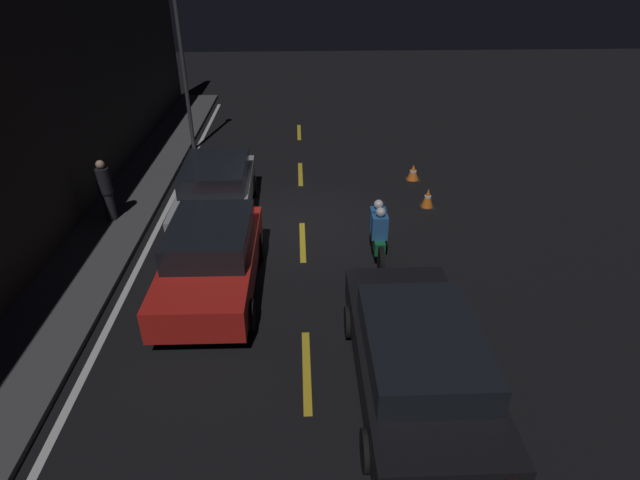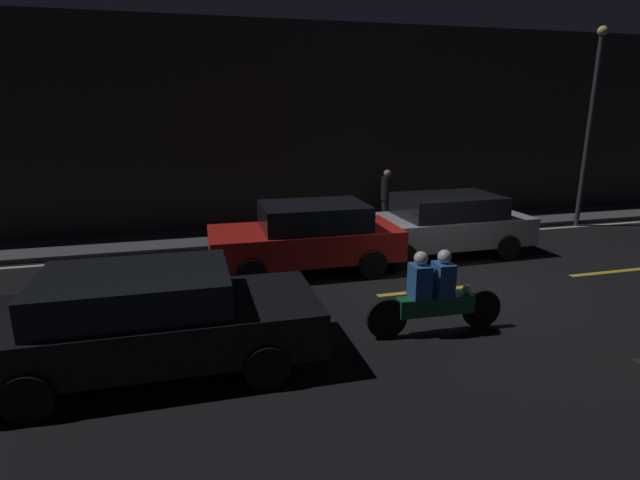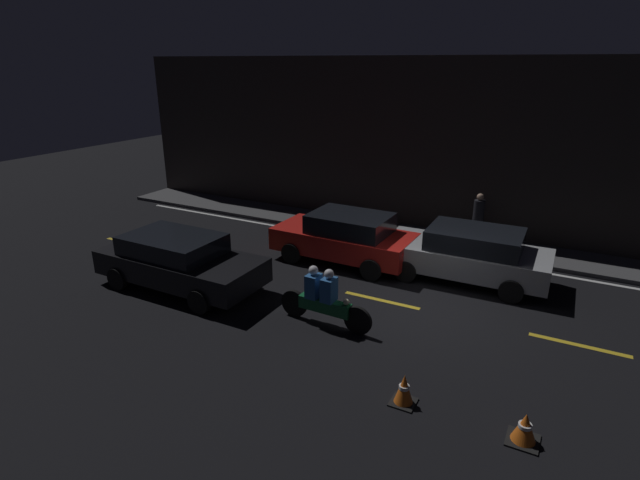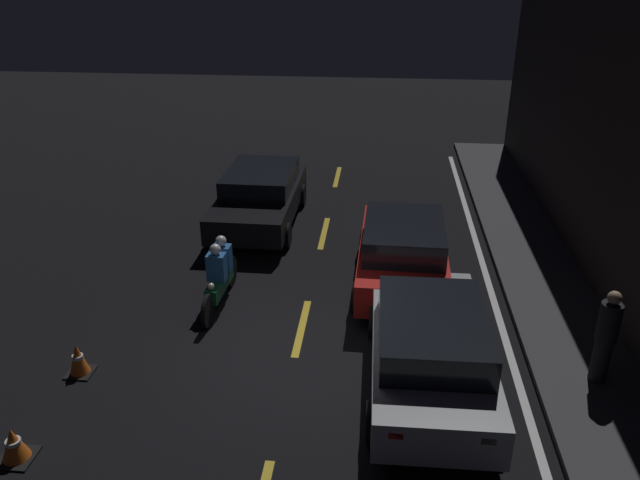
% 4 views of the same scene
% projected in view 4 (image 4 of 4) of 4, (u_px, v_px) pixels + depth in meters
% --- Properties ---
extents(ground_plane, '(56.00, 56.00, 0.00)m').
position_uv_depth(ground_plane, '(295.00, 358.00, 11.08)').
color(ground_plane, black).
extents(raised_curb, '(28.00, 1.83, 0.12)m').
position_uv_depth(raised_curb, '(585.00, 372.00, 10.60)').
color(raised_curb, '#424244').
rests_on(raised_curb, ground).
extents(lane_dash_a, '(2.00, 0.14, 0.01)m').
position_uv_depth(lane_dash_a, '(337.00, 177.00, 20.13)').
color(lane_dash_a, gold).
rests_on(lane_dash_a, ground).
extents(lane_dash_b, '(2.00, 0.14, 0.01)m').
position_uv_depth(lane_dash_b, '(324.00, 233.00, 16.05)').
color(lane_dash_b, gold).
rests_on(lane_dash_b, ground).
extents(lane_dash_c, '(2.00, 0.14, 0.01)m').
position_uv_depth(lane_dash_c, '(302.00, 327.00, 11.98)').
color(lane_dash_c, gold).
rests_on(lane_dash_c, ground).
extents(lane_solid_kerb, '(25.20, 0.14, 0.01)m').
position_uv_depth(lane_solid_kerb, '(515.00, 371.00, 10.73)').
color(lane_solid_kerb, silver).
rests_on(lane_solid_kerb, ground).
extents(van_black, '(4.52, 2.06, 1.43)m').
position_uv_depth(van_black, '(260.00, 195.00, 16.41)').
color(van_black, black).
rests_on(van_black, ground).
extents(taxi_red, '(4.20, 2.00, 1.51)m').
position_uv_depth(taxi_red, '(403.00, 251.00, 13.23)').
color(taxi_red, red).
rests_on(taxi_red, ground).
extents(hatchback_silver, '(4.43, 2.03, 1.48)m').
position_uv_depth(hatchback_silver, '(430.00, 346.00, 10.04)').
color(hatchback_silver, '#9EA0A5').
rests_on(hatchback_silver, ground).
extents(motorcycle, '(2.33, 0.38, 1.40)m').
position_uv_depth(motorcycle, '(220.00, 274.00, 12.57)').
color(motorcycle, black).
rests_on(motorcycle, ground).
extents(traffic_cone_near, '(0.44, 0.44, 0.58)m').
position_uv_depth(traffic_cone_near, '(78.00, 359.00, 10.56)').
color(traffic_cone_near, black).
rests_on(traffic_cone_near, ground).
extents(traffic_cone_mid, '(0.50, 0.50, 0.52)m').
position_uv_depth(traffic_cone_mid, '(14.00, 444.00, 8.76)').
color(traffic_cone_mid, black).
rests_on(traffic_cone_mid, ground).
extents(pedestrian, '(0.34, 0.34, 1.66)m').
position_uv_depth(pedestrian, '(606.00, 336.00, 9.98)').
color(pedestrian, black).
rests_on(pedestrian, raised_curb).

